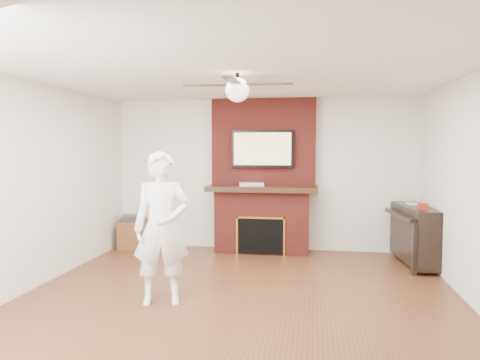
% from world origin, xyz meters
% --- Properties ---
extents(room_shell, '(5.36, 5.86, 2.86)m').
position_xyz_m(room_shell, '(0.00, 0.00, 1.25)').
color(room_shell, '#4D2A16').
rests_on(room_shell, ground).
extents(fireplace, '(1.78, 0.64, 2.50)m').
position_xyz_m(fireplace, '(0.00, 2.55, 1.00)').
color(fireplace, maroon).
rests_on(fireplace, ground).
extents(tv, '(1.00, 0.08, 0.60)m').
position_xyz_m(tv, '(0.00, 2.50, 1.68)').
color(tv, black).
rests_on(tv, fireplace).
extents(ceiling_fan, '(1.21, 1.21, 0.31)m').
position_xyz_m(ceiling_fan, '(-0.00, 0.00, 2.33)').
color(ceiling_fan, black).
rests_on(ceiling_fan, room_shell).
extents(person, '(0.69, 0.55, 1.66)m').
position_xyz_m(person, '(-0.80, -0.19, 0.83)').
color(person, white).
rests_on(person, ground).
extents(side_table, '(0.57, 0.57, 0.55)m').
position_xyz_m(side_table, '(-2.20, 2.48, 0.25)').
color(side_table, brown).
rests_on(side_table, ground).
extents(piano, '(0.63, 1.34, 0.94)m').
position_xyz_m(piano, '(2.29, 2.00, 0.46)').
color(piano, black).
rests_on(piano, ground).
extents(cable_box, '(0.42, 0.29, 0.06)m').
position_xyz_m(cable_box, '(-0.17, 2.45, 1.11)').
color(cable_box, silver).
rests_on(cable_box, fireplace).
extents(candle_orange, '(0.06, 0.06, 0.13)m').
position_xyz_m(candle_orange, '(-0.14, 2.37, 0.07)').
color(candle_orange, '#E54A1B').
rests_on(candle_orange, ground).
extents(candle_green, '(0.07, 0.07, 0.08)m').
position_xyz_m(candle_green, '(-0.02, 2.34, 0.04)').
color(candle_green, '#33803C').
rests_on(candle_green, ground).
extents(candle_cream, '(0.08, 0.08, 0.11)m').
position_xyz_m(candle_cream, '(0.14, 2.32, 0.06)').
color(candle_cream, beige).
rests_on(candle_cream, ground).
extents(candle_blue, '(0.06, 0.06, 0.09)m').
position_xyz_m(candle_blue, '(0.23, 2.33, 0.04)').
color(candle_blue, '#353F9F').
rests_on(candle_blue, ground).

